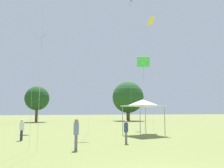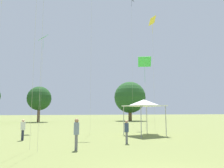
% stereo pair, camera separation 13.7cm
% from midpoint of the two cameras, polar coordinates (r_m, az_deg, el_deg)
% --- Properties ---
extents(person_standing_0, '(0.44, 0.44, 1.80)m').
position_cam_midpoint_polar(person_standing_0, '(13.09, -8.98, -11.99)').
color(person_standing_0, slate).
rests_on(person_standing_0, ground).
extents(person_standing_3, '(0.35, 0.35, 1.61)m').
position_cam_midpoint_polar(person_standing_3, '(18.61, -22.05, -10.57)').
color(person_standing_3, '#282D42').
rests_on(person_standing_3, ground).
extents(person_standing_5, '(0.31, 0.31, 1.61)m').
position_cam_midpoint_polar(person_standing_5, '(15.54, 4.09, -11.76)').
color(person_standing_5, slate).
rests_on(person_standing_5, ground).
extents(canopy_tent, '(3.66, 3.66, 3.36)m').
position_cam_midpoint_polar(canopy_tent, '(21.05, 8.53, -4.95)').
color(canopy_tent, white).
rests_on(canopy_tent, ground).
extents(kite_4, '(1.81, 1.65, 8.34)m').
position_cam_midpoint_polar(kite_4, '(25.33, 8.66, 5.52)').
color(kite_4, green).
rests_on(kite_4, ground).
extents(kite_5, '(0.47, 1.04, 12.96)m').
position_cam_midpoint_polar(kite_5, '(26.05, 10.67, 15.06)').
color(kite_5, yellow).
rests_on(kite_5, ground).
extents(kite_7, '(1.00, 0.88, 19.60)m').
position_cam_midpoint_polar(kite_7, '(35.16, 5.24, 19.41)').
color(kite_7, '#1E2328').
rests_on(kite_7, ground).
extents(kite_9, '(1.13, 1.25, 11.35)m').
position_cam_midpoint_polar(kite_9, '(27.82, -17.37, 10.84)').
color(kite_9, green).
rests_on(kite_9, ground).
extents(distant_tree_2, '(5.18, 5.18, 7.68)m').
position_cam_midpoint_polar(distant_tree_2, '(50.05, -18.41, -3.60)').
color(distant_tree_2, brown).
rests_on(distant_tree_2, ground).
extents(distant_tree_3, '(7.69, 7.69, 9.59)m').
position_cam_midpoint_polar(distant_tree_3, '(54.09, 4.78, -3.50)').
color(distant_tree_3, brown).
rests_on(distant_tree_3, ground).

